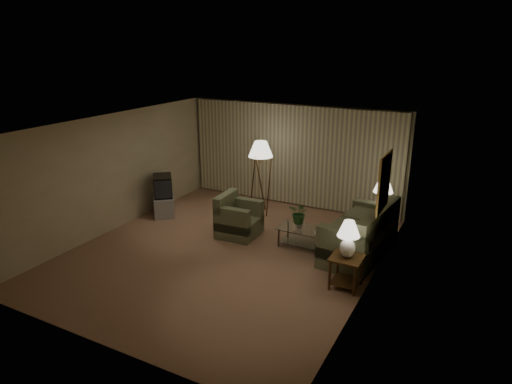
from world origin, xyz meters
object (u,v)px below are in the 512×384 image
at_px(sofa, 359,236).
at_px(vase, 299,224).
at_px(floor_lamp, 261,176).
at_px(tv_cabinet, 164,205).
at_px(coffee_table, 305,235).
at_px(side_table_near, 346,266).
at_px(table_lamp_far, 383,192).
at_px(table_lamp_near, 348,236).
at_px(crt_tv, 163,186).
at_px(side_table_far, 381,219).
at_px(ottoman, 240,207).
at_px(armchair, 239,219).

bearing_deg(sofa, vase, -79.05).
bearing_deg(floor_lamp, tv_cabinet, -149.99).
bearing_deg(sofa, tv_cabinet, -83.68).
bearing_deg(coffee_table, side_table_near, -44.31).
relative_size(side_table_near, table_lamp_far, 0.80).
relative_size(table_lamp_near, vase, 4.12).
xyz_separation_m(sofa, table_lamp_near, (0.15, -1.35, 0.57)).
bearing_deg(vase, coffee_table, 0.00).
bearing_deg(crt_tv, side_table_far, 63.39).
height_order(side_table_far, vase, side_table_far).
distance_m(side_table_far, vase, 1.97).
distance_m(crt_tv, vase, 3.78).
xyz_separation_m(side_table_far, tv_cabinet, (-5.20, -1.24, -0.16)).
bearing_deg(ottoman, side_table_far, 4.54).
relative_size(sofa, table_lamp_far, 2.93).
distance_m(floor_lamp, ottoman, 0.97).
height_order(side_table_far, coffee_table, side_table_far).
relative_size(table_lamp_far, ottoman, 1.39).
relative_size(armchair, table_lamp_near, 1.44).
height_order(side_table_near, floor_lamp, floor_lamp).
bearing_deg(coffee_table, tv_cabinet, 178.33).
bearing_deg(table_lamp_far, floor_lamp, -179.99).
xyz_separation_m(side_table_near, ottoman, (-3.52, 2.32, -0.23)).
bearing_deg(table_lamp_far, side_table_near, -90.00).
distance_m(side_table_far, crt_tv, 5.36).
bearing_deg(crt_tv, tv_cabinet, 0.00).
xyz_separation_m(tv_cabinet, vase, (3.77, -0.11, 0.25)).
height_order(table_lamp_far, floor_lamp, floor_lamp).
bearing_deg(vase, ottoman, 152.82).
relative_size(sofa, crt_tv, 2.88).
distance_m(table_lamp_near, crt_tv, 5.38).
distance_m(table_lamp_near, floor_lamp, 4.02).
bearing_deg(ottoman, crt_tv, -150.40).
bearing_deg(tv_cabinet, floor_lamp, 80.04).
bearing_deg(floor_lamp, table_lamp_near, -40.32).
height_order(crt_tv, floor_lamp, floor_lamp).
distance_m(coffee_table, tv_cabinet, 3.92).
xyz_separation_m(side_table_far, ottoman, (-3.52, -0.28, -0.22)).
relative_size(sofa, coffee_table, 1.88).
height_order(tv_cabinet, floor_lamp, floor_lamp).
distance_m(side_table_near, tv_cabinet, 5.38).
bearing_deg(tv_cabinet, crt_tv, 0.00).
relative_size(crt_tv, vase, 4.58).
bearing_deg(tv_cabinet, table_lamp_far, 63.39).
relative_size(sofa, floor_lamp, 1.17).
distance_m(table_lamp_far, vase, 2.04).
xyz_separation_m(crt_tv, vase, (3.77, -0.11, -0.27)).
height_order(floor_lamp, vase, floor_lamp).
height_order(table_lamp_near, floor_lamp, floor_lamp).
bearing_deg(sofa, armchair, -78.89).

